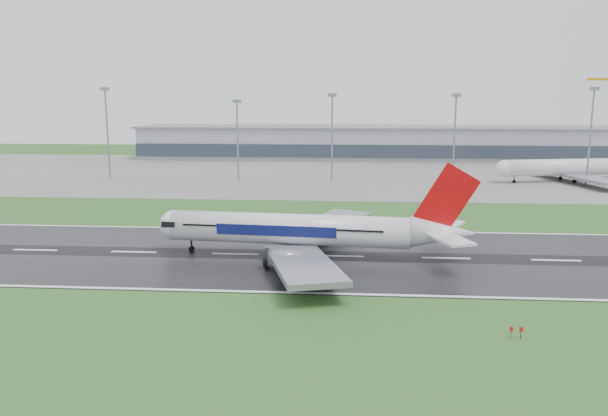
{
  "coord_description": "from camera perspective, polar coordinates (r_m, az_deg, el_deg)",
  "views": [
    {
      "loc": [
        -18.69,
        -107.71,
        29.7
      ],
      "look_at": [
        -27.64,
        12.0,
        7.0
      ],
      "focal_mm": 34.64,
      "sensor_mm": 36.0,
      "label": 1
    }
  ],
  "objects": [
    {
      "name": "parked_airliner",
      "position": [
        229.0,
        24.27,
        4.42
      ],
      "size": [
        67.51,
        64.63,
        16.62
      ],
      "primitive_type": null,
      "rotation": [
        0.0,
        0.0,
        0.24
      ],
      "color": "silver",
      "rests_on": "apron"
    },
    {
      "name": "floodmast_0",
      "position": [
        225.62,
        -18.55,
        6.68
      ],
      "size": [
        0.64,
        0.64,
        32.05
      ],
      "primitive_type": "cylinder",
      "color": "gray",
      "rests_on": "ground"
    },
    {
      "name": "floodmast_3",
      "position": [
        211.47,
        14.4,
        6.36
      ],
      "size": [
        0.64,
        0.64,
        29.83
      ],
      "primitive_type": "cylinder",
      "color": "gray",
      "rests_on": "ground"
    },
    {
      "name": "floodmast_1",
      "position": [
        211.99,
        -6.47,
        6.36
      ],
      "size": [
        0.64,
        0.64,
        27.78
      ],
      "primitive_type": "cylinder",
      "color": "gray",
      "rests_on": "ground"
    },
    {
      "name": "ground",
      "position": [
        113.28,
        13.67,
        -4.8
      ],
      "size": [
        520.0,
        520.0,
        0.0
      ],
      "primitive_type": "plane",
      "color": "#26511E",
      "rests_on": "ground"
    },
    {
      "name": "apron",
      "position": [
        235.34,
        8.81,
        3.34
      ],
      "size": [
        400.0,
        130.0,
        0.08
      ],
      "primitive_type": "cube",
      "color": "slate",
      "rests_on": "ground"
    },
    {
      "name": "runway",
      "position": [
        113.27,
        13.67,
        -4.78
      ],
      "size": [
        400.0,
        45.0,
        0.1
      ],
      "primitive_type": "cube",
      "color": "black",
      "rests_on": "ground"
    },
    {
      "name": "main_airliner",
      "position": [
        109.13,
        0.66,
        -0.3
      ],
      "size": [
        64.03,
        61.47,
        17.51
      ],
      "primitive_type": null,
      "rotation": [
        0.0,
        0.0,
        -0.09
      ],
      "color": "silver",
      "rests_on": "runway"
    },
    {
      "name": "floodmast_4",
      "position": [
        223.91,
        26.05,
        6.12
      ],
      "size": [
        0.64,
        0.64,
        32.01
      ],
      "primitive_type": "cylinder",
      "color": "gray",
      "rests_on": "ground"
    },
    {
      "name": "terminal",
      "position": [
        294.15,
        7.96,
        6.28
      ],
      "size": [
        240.0,
        36.0,
        15.0
      ],
      "primitive_type": "cube",
      "color": "#93959E",
      "rests_on": "ground"
    },
    {
      "name": "floodmast_2",
      "position": [
        208.31,
        2.73,
        6.64
      ],
      "size": [
        0.64,
        0.64,
        29.9
      ],
      "primitive_type": "cylinder",
      "color": "gray",
      "rests_on": "ground"
    }
  ]
}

